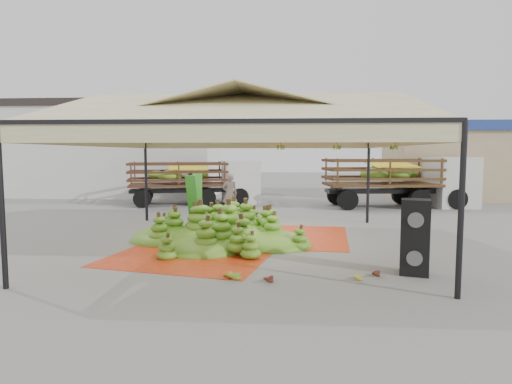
# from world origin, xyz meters

# --- Properties ---
(ground) EXTENTS (90.00, 90.00, 0.00)m
(ground) POSITION_xyz_m (0.00, 0.00, 0.00)
(ground) COLOR slate
(ground) RESTS_ON ground
(canopy_tent) EXTENTS (8.10, 8.10, 4.00)m
(canopy_tent) POSITION_xyz_m (0.00, 0.00, 3.30)
(canopy_tent) COLOR black
(canopy_tent) RESTS_ON ground
(building_white) EXTENTS (14.30, 6.30, 5.40)m
(building_white) POSITION_xyz_m (-10.00, 14.00, 2.71)
(building_white) COLOR silver
(building_white) RESTS_ON ground
(building_tan) EXTENTS (6.30, 5.30, 4.10)m
(building_tan) POSITION_xyz_m (10.00, 13.00, 2.07)
(building_tan) COLOR tan
(building_tan) RESTS_ON ground
(tarp_left) EXTENTS (4.36, 4.22, 0.01)m
(tarp_left) POSITION_xyz_m (-1.17, -1.17, 0.01)
(tarp_left) COLOR #CB4213
(tarp_left) RESTS_ON ground
(tarp_right) EXTENTS (3.97, 4.13, 0.01)m
(tarp_right) POSITION_xyz_m (1.09, 1.33, 0.01)
(tarp_right) COLOR red
(tarp_right) RESTS_ON ground
(banana_heap) EXTENTS (5.69, 4.83, 1.14)m
(banana_heap) POSITION_xyz_m (-0.64, 0.20, 0.57)
(banana_heap) COLOR #3D801A
(banana_heap) RESTS_ON ground
(hand_yellow_a) EXTENTS (0.46, 0.41, 0.18)m
(hand_yellow_a) POSITION_xyz_m (2.42, -3.02, 0.09)
(hand_yellow_a) COLOR gold
(hand_yellow_a) RESTS_ON ground
(hand_yellow_b) EXTENTS (0.51, 0.47, 0.19)m
(hand_yellow_b) POSITION_xyz_m (-0.12, -3.12, 0.09)
(hand_yellow_b) COLOR #AEA422
(hand_yellow_b) RESTS_ON ground
(hand_red_a) EXTENTS (0.48, 0.43, 0.19)m
(hand_red_a) POSITION_xyz_m (0.70, -3.26, 0.09)
(hand_red_a) COLOR #501912
(hand_red_a) RESTS_ON ground
(hand_red_b) EXTENTS (0.41, 0.34, 0.17)m
(hand_red_b) POSITION_xyz_m (2.83, -2.75, 0.09)
(hand_red_b) COLOR #542613
(hand_red_b) RESTS_ON ground
(hand_green) EXTENTS (0.57, 0.52, 0.21)m
(hand_green) POSITION_xyz_m (0.04, -3.13, 0.11)
(hand_green) COLOR #4D7217
(hand_green) RESTS_ON ground
(hanging_bunches) EXTENTS (3.24, 0.24, 0.20)m
(hanging_bunches) POSITION_xyz_m (2.45, 0.32, 2.62)
(hanging_bunches) COLOR #5F841B
(hanging_bunches) RESTS_ON ground
(speaker_stack) EXTENTS (0.67, 0.62, 1.54)m
(speaker_stack) POSITION_xyz_m (3.70, -2.54, 0.77)
(speaker_stack) COLOR black
(speaker_stack) RESTS_ON ground
(banana_leaves) EXTENTS (0.96, 1.36, 3.70)m
(banana_leaves) POSITION_xyz_m (-1.75, 1.35, 0.00)
(banana_leaves) COLOR #23681B
(banana_leaves) RESTS_ON ground
(vendor) EXTENTS (0.71, 0.57, 1.69)m
(vendor) POSITION_xyz_m (-1.12, 5.58, 0.84)
(vendor) COLOR gray
(vendor) RESTS_ON ground
(truck_left) EXTENTS (6.46, 3.63, 2.10)m
(truck_left) POSITION_xyz_m (-3.05, 9.21, 1.30)
(truck_left) COLOR #4B2A19
(truck_left) RESTS_ON ground
(truck_right) EXTENTS (6.90, 3.07, 2.29)m
(truck_right) POSITION_xyz_m (6.57, 8.77, 1.41)
(truck_right) COLOR #523D1B
(truck_right) RESTS_ON ground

